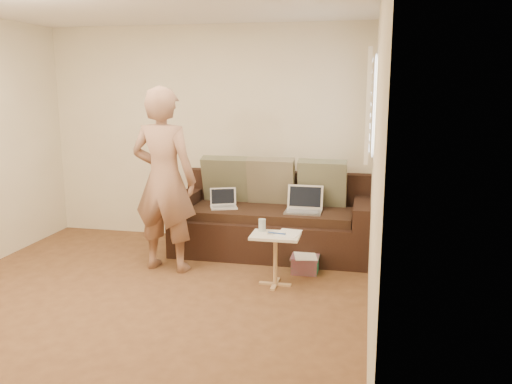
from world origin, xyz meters
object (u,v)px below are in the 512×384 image
side_table (275,260)px  striped_box (305,264)px  laptop_white (224,208)px  drinking_glass (262,225)px  person (164,180)px  laptop_silver (303,213)px  sofa (271,216)px

side_table → striped_box: 0.51m
laptop_white → drinking_glass: size_ratio=2.48×
person → side_table: (1.19, -0.22, -0.69)m
laptop_white → drinking_glass: laptop_white is taller
laptop_silver → side_table: bearing=-99.9°
sofa → side_table: bearing=-77.5°
drinking_glass → striped_box: size_ratio=0.42×
striped_box → laptop_white: bearing=154.5°
side_table → person: bearing=169.7°
laptop_silver → laptop_white: (-0.91, 0.03, 0.00)m
laptop_silver → laptop_white: bearing=178.7°
sofa → side_table: 1.03m
drinking_glass → person: bearing=172.9°
laptop_white → side_table: (0.76, -0.89, -0.27)m
laptop_white → drinking_glass: (0.61, -0.81, 0.05)m
sofa → laptop_silver: 0.41m
sofa → drinking_glass: 0.92m
laptop_silver → side_table: 0.92m
laptop_silver → striped_box: size_ratio=1.40×
side_table → drinking_glass: size_ratio=4.23×
person → drinking_glass: 1.12m
laptop_silver → drinking_glass: laptop_silver is taller
laptop_silver → person: size_ratio=0.21×
laptop_silver → side_table: (-0.16, -0.86, -0.27)m
laptop_white → drinking_glass: bearing=-74.2°
sofa → side_table: sofa is taller
sofa → side_table: size_ratio=4.34×
sofa → laptop_white: sofa is taller
laptop_silver → striped_box: bearing=-79.0°
person → striped_box: bearing=-166.6°
laptop_white → laptop_silver: bearing=-23.0°
person → side_table: 1.40m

